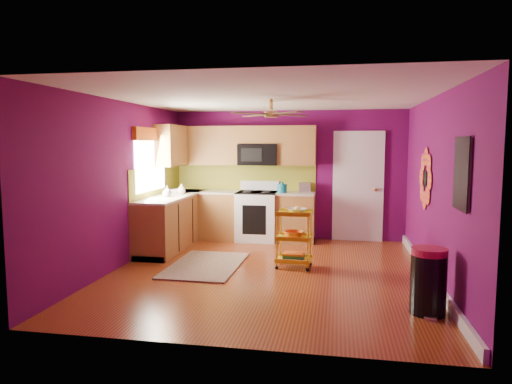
# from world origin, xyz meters

# --- Properties ---
(ground) EXTENTS (5.00, 5.00, 0.00)m
(ground) POSITION_xyz_m (0.00, 0.00, 0.00)
(ground) COLOR maroon
(ground) RESTS_ON ground
(room_envelope) EXTENTS (4.54, 5.04, 2.52)m
(room_envelope) POSITION_xyz_m (0.03, 0.00, 1.63)
(room_envelope) COLOR #5E0A4E
(room_envelope) RESTS_ON ground
(lower_cabinets) EXTENTS (2.81, 2.31, 0.94)m
(lower_cabinets) POSITION_xyz_m (-1.35, 1.82, 0.43)
(lower_cabinets) COLOR brown
(lower_cabinets) RESTS_ON ground
(electric_range) EXTENTS (0.76, 0.66, 1.13)m
(electric_range) POSITION_xyz_m (-0.55, 2.17, 0.48)
(electric_range) COLOR white
(electric_range) RESTS_ON ground
(upper_cabinetry) EXTENTS (2.80, 2.30, 1.26)m
(upper_cabinetry) POSITION_xyz_m (-1.24, 2.17, 1.80)
(upper_cabinetry) COLOR brown
(upper_cabinetry) RESTS_ON ground
(left_window) EXTENTS (0.08, 1.35, 1.08)m
(left_window) POSITION_xyz_m (-2.22, 1.05, 1.74)
(left_window) COLOR white
(left_window) RESTS_ON ground
(panel_door) EXTENTS (0.95, 0.11, 2.15)m
(panel_door) POSITION_xyz_m (1.35, 2.47, 1.02)
(panel_door) COLOR white
(panel_door) RESTS_ON ground
(right_wall_art) EXTENTS (0.04, 2.74, 1.04)m
(right_wall_art) POSITION_xyz_m (2.23, -0.34, 1.44)
(right_wall_art) COLOR black
(right_wall_art) RESTS_ON ground
(ceiling_fan) EXTENTS (1.01, 1.01, 0.26)m
(ceiling_fan) POSITION_xyz_m (0.00, 0.20, 2.29)
(ceiling_fan) COLOR #BF8C3F
(ceiling_fan) RESTS_ON ground
(shag_rug) EXTENTS (1.04, 1.68, 0.02)m
(shag_rug) POSITION_xyz_m (-1.00, 0.18, 0.01)
(shag_rug) COLOR black
(shag_rug) RESTS_ON ground
(rolling_cart) EXTENTS (0.54, 0.41, 0.94)m
(rolling_cart) POSITION_xyz_m (0.34, 0.32, 0.48)
(rolling_cart) COLOR yellow
(rolling_cart) RESTS_ON ground
(trash_can) EXTENTS (0.45, 0.46, 0.73)m
(trash_can) POSITION_xyz_m (1.96, -1.29, 0.36)
(trash_can) COLOR black
(trash_can) RESTS_ON ground
(teal_kettle) EXTENTS (0.18, 0.18, 0.21)m
(teal_kettle) POSITION_xyz_m (-0.06, 2.12, 1.02)
(teal_kettle) COLOR #126B88
(teal_kettle) RESTS_ON lower_cabinets
(toaster) EXTENTS (0.22, 0.15, 0.18)m
(toaster) POSITION_xyz_m (0.35, 2.32, 1.03)
(toaster) COLOR beige
(toaster) RESTS_ON lower_cabinets
(soap_bottle_a) EXTENTS (0.09, 0.09, 0.19)m
(soap_bottle_a) POSITION_xyz_m (-1.97, 1.14, 1.04)
(soap_bottle_a) COLOR #EA3F72
(soap_bottle_a) RESTS_ON lower_cabinets
(soap_bottle_b) EXTENTS (0.14, 0.14, 0.18)m
(soap_bottle_b) POSITION_xyz_m (-1.88, 1.63, 1.03)
(soap_bottle_b) COLOR white
(soap_bottle_b) RESTS_ON lower_cabinets
(counter_dish) EXTENTS (0.28, 0.28, 0.07)m
(counter_dish) POSITION_xyz_m (-1.99, 1.73, 0.97)
(counter_dish) COLOR white
(counter_dish) RESTS_ON lower_cabinets
(counter_cup) EXTENTS (0.13, 0.13, 0.10)m
(counter_cup) POSITION_xyz_m (-1.96, 1.09, 0.99)
(counter_cup) COLOR white
(counter_cup) RESTS_ON lower_cabinets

